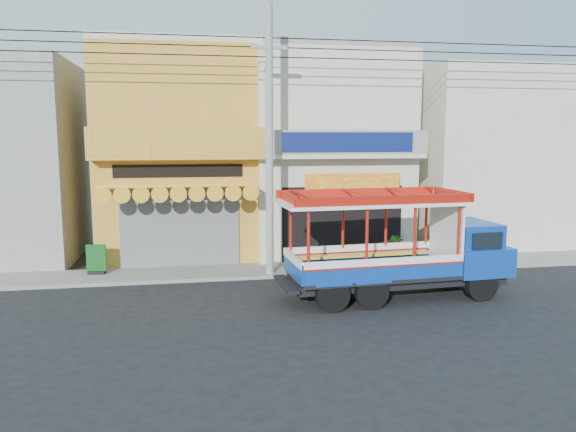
# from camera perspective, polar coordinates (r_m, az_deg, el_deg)

# --- Properties ---
(ground) EXTENTS (90.00, 90.00, 0.00)m
(ground) POSITION_cam_1_polar(r_m,az_deg,el_deg) (16.33, 3.36, -8.87)
(ground) COLOR black
(ground) RESTS_ON ground
(sidewalk) EXTENTS (30.00, 2.00, 0.12)m
(sidewalk) POSITION_cam_1_polar(r_m,az_deg,el_deg) (20.09, 0.71, -5.42)
(sidewalk) COLOR slate
(sidewalk) RESTS_ON ground
(shophouse_left) EXTENTS (6.00, 7.50, 8.24)m
(shophouse_left) POSITION_cam_1_polar(r_m,az_deg,el_deg) (23.16, -10.97, 6.37)
(shophouse_left) COLOR #B29527
(shophouse_left) RESTS_ON ground
(shophouse_right) EXTENTS (6.00, 6.75, 8.24)m
(shophouse_right) POSITION_cam_1_polar(r_m,az_deg,el_deg) (23.83, 3.70, 6.54)
(shophouse_right) COLOR beige
(shophouse_right) RESTS_ON ground
(party_pilaster) EXTENTS (0.35, 0.30, 8.00)m
(party_pilaster) POSITION_cam_1_polar(r_m,az_deg,el_deg) (20.22, -2.52, 5.95)
(party_pilaster) COLOR beige
(party_pilaster) RESTS_ON ground
(filler_building_right) EXTENTS (6.00, 6.00, 7.60)m
(filler_building_right) POSITION_cam_1_polar(r_m,az_deg,el_deg) (26.43, 18.66, 5.63)
(filler_building_right) COLOR beige
(filler_building_right) RESTS_ON ground
(utility_pole) EXTENTS (28.00, 0.26, 9.00)m
(utility_pole) POSITION_cam_1_polar(r_m,az_deg,el_deg) (18.69, -1.45, 8.94)
(utility_pole) COLOR gray
(utility_pole) RESTS_ON ground
(songthaew_truck) EXTENTS (6.95, 2.64, 3.19)m
(songthaew_truck) POSITION_cam_1_polar(r_m,az_deg,el_deg) (17.05, 12.44, -3.00)
(songthaew_truck) COLOR black
(songthaew_truck) RESTS_ON ground
(green_sign) EXTENTS (0.66, 0.37, 1.01)m
(green_sign) POSITION_cam_1_polar(r_m,az_deg,el_deg) (20.16, -18.88, -4.40)
(green_sign) COLOR black
(green_sign) RESTS_ON sidewalk
(potted_plant_a) EXTENTS (1.23, 1.17, 1.07)m
(potted_plant_a) POSITION_cam_1_polar(r_m,az_deg,el_deg) (21.14, 10.49, -3.22)
(potted_plant_a) COLOR #32661D
(potted_plant_a) RESTS_ON sidewalk
(potted_plant_b) EXTENTS (0.73, 0.69, 1.05)m
(potted_plant_b) POSITION_cam_1_polar(r_m,az_deg,el_deg) (20.78, 11.04, -3.46)
(potted_plant_b) COLOR #32661D
(potted_plant_b) RESTS_ON sidewalk
(potted_plant_c) EXTENTS (0.79, 0.79, 1.00)m
(potted_plant_c) POSITION_cam_1_polar(r_m,az_deg,el_deg) (22.24, 14.17, -2.86)
(potted_plant_c) COLOR #32661D
(potted_plant_c) RESTS_ON sidewalk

